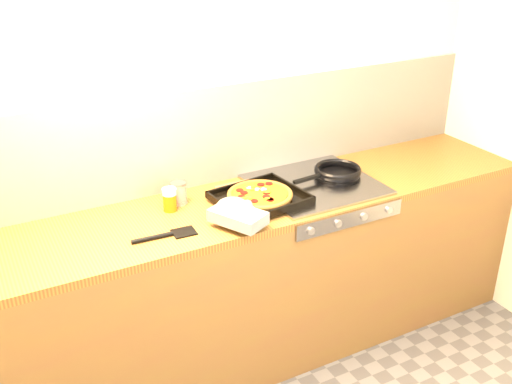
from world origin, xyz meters
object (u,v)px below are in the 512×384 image
frying_pan (337,172)px  juice_glass (170,199)px  pizza_on_tray (253,201)px  tomato_can (179,193)px

frying_pan → juice_glass: size_ratio=3.77×
pizza_on_tray → juice_glass: bearing=153.8°
frying_pan → tomato_can: tomato_can is taller
tomato_can → juice_glass: (-0.06, -0.05, 0.00)m
tomato_can → frying_pan: bearing=-7.7°
pizza_on_tray → tomato_can: 0.36m
pizza_on_tray → frying_pan: 0.56m
frying_pan → tomato_can: 0.84m
frying_pan → tomato_can: (-0.83, 0.11, 0.02)m
pizza_on_tray → frying_pan: pizza_on_tray is taller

